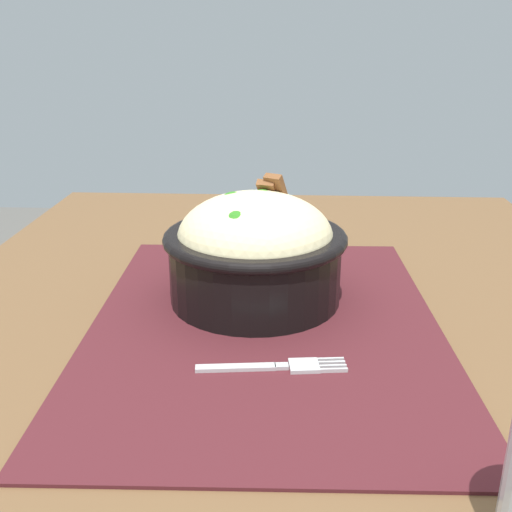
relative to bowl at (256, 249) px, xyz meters
name	(u,v)px	position (x,y,z in m)	size (l,w,h in m)	color
table	(282,382)	(0.05, 0.03, -0.14)	(1.03, 0.80, 0.75)	brown
placemat	(266,324)	(0.06, 0.01, -0.06)	(0.47, 0.35, 0.00)	#47191E
bowl	(256,249)	(0.00, 0.00, 0.00)	(0.22, 0.22, 0.13)	black
fork	(280,366)	(0.15, 0.03, -0.06)	(0.03, 0.13, 0.00)	#B8B8B8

